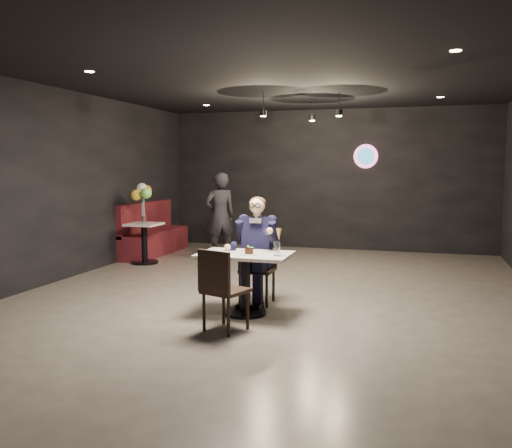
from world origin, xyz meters
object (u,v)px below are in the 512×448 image
(main_table, at_px, (245,284))
(booth_bench, at_px, (155,228))
(seated_man, at_px, (258,249))
(chair_near, at_px, (226,289))
(balloon_vase, at_px, (144,219))
(side_table, at_px, (144,244))
(passerby, at_px, (220,216))
(sundae_glass, at_px, (277,249))
(chair_far, at_px, (258,269))

(main_table, height_order, booth_bench, booth_bench)
(main_table, distance_m, booth_bench, 4.90)
(seated_man, distance_m, booth_bench, 4.49)
(chair_near, xyz_separation_m, booth_bench, (-3.14, 4.44, 0.07))
(main_table, bearing_deg, balloon_vase, 135.79)
(chair_near, bearing_deg, side_table, 148.41)
(side_table, relative_size, passerby, 0.43)
(main_table, relative_size, sundae_glass, 6.63)
(booth_bench, height_order, passerby, passerby)
(booth_bench, distance_m, side_table, 1.06)
(seated_man, height_order, balloon_vase, seated_man)
(main_table, height_order, balloon_vase, balloon_vase)
(seated_man, distance_m, side_table, 3.61)
(booth_bench, relative_size, side_table, 2.98)
(seated_man, relative_size, balloon_vase, 10.25)
(chair_far, height_order, sundae_glass, chair_far)
(sundae_glass, distance_m, balloon_vase, 4.30)
(chair_near, bearing_deg, booth_bench, 144.14)
(chair_near, bearing_deg, passerby, 130.00)
(chair_near, xyz_separation_m, seated_man, (0.00, 1.23, 0.26))
(main_table, xyz_separation_m, booth_bench, (-3.14, 3.76, 0.16))
(booth_bench, bearing_deg, chair_near, -54.76)
(booth_bench, distance_m, passerby, 1.47)
(passerby, bearing_deg, chair_near, 73.61)
(main_table, height_order, side_table, main_table)
(chair_far, xyz_separation_m, booth_bench, (-3.14, 3.21, 0.07))
(main_table, bearing_deg, side_table, 135.79)
(side_table, distance_m, passerby, 1.56)
(side_table, height_order, balloon_vase, balloon_vase)
(chair_near, xyz_separation_m, side_table, (-2.84, 3.44, -0.10))
(sundae_glass, bearing_deg, chair_near, -123.66)
(seated_man, height_order, sundae_glass, seated_man)
(chair_far, distance_m, seated_man, 0.26)
(chair_far, distance_m, side_table, 3.60)
(balloon_vase, bearing_deg, passerby, 40.14)
(main_table, relative_size, balloon_vase, 7.83)
(chair_far, bearing_deg, main_table, -90.00)
(booth_bench, height_order, side_table, booth_bench)
(chair_near, relative_size, passerby, 0.55)
(sundae_glass, xyz_separation_m, balloon_vase, (-3.25, 2.82, -0.01))
(balloon_vase, bearing_deg, side_table, 0.00)
(seated_man, bearing_deg, chair_near, -90.00)
(seated_man, relative_size, passerby, 0.86)
(main_table, relative_size, booth_bench, 0.52)
(side_table, height_order, passerby, passerby)
(side_table, xyz_separation_m, passerby, (1.14, 0.96, 0.48))
(seated_man, xyz_separation_m, booth_bench, (-3.14, 3.21, -0.19))
(chair_far, relative_size, booth_bench, 0.43)
(balloon_vase, bearing_deg, booth_bench, 106.70)
(chair_near, height_order, seated_man, seated_man)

